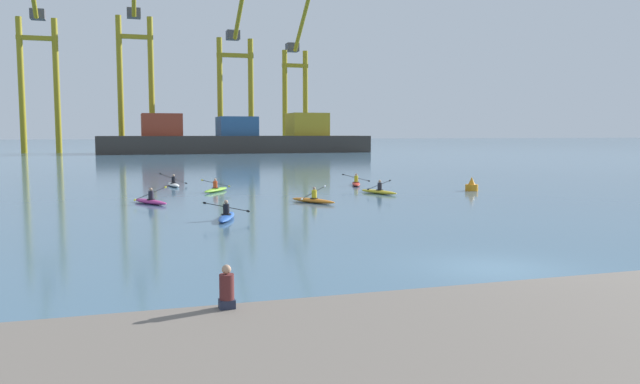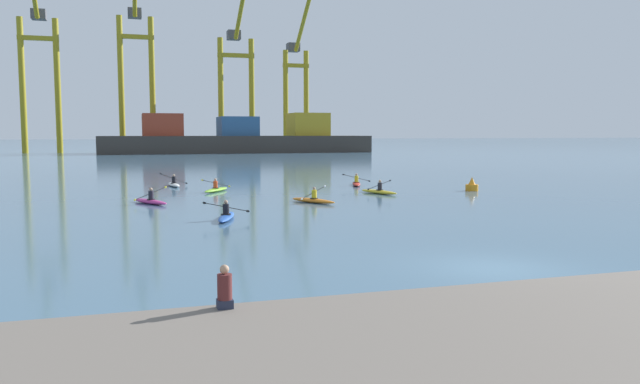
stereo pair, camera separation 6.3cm
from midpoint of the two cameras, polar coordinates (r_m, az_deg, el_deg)
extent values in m
plane|color=#476B84|center=(19.88, 15.77, -6.81)|extent=(800.00, 800.00, 0.00)
cube|color=#38332D|center=(131.32, -7.50, 4.35)|extent=(55.19, 11.82, 3.48)
cube|color=#993823|center=(129.60, -14.19, 5.96)|extent=(7.73, 8.28, 4.43)
cube|color=#2D5684|center=(131.30, -7.52, 5.96)|extent=(7.73, 8.28, 3.93)
cube|color=#B29323|center=(134.71, -1.11, 6.18)|extent=(7.73, 8.28, 4.81)
cylinder|color=olive|center=(139.64, -25.53, 8.76)|extent=(1.20, 1.20, 27.01)
cylinder|color=olive|center=(138.88, -22.83, 8.88)|extent=(1.20, 1.20, 27.01)
cube|color=olive|center=(140.18, -24.34, 12.68)|extent=(7.73, 0.90, 0.90)
cube|color=#47474C|center=(143.39, -24.29, 14.55)|extent=(2.80, 2.80, 2.00)
cylinder|color=olive|center=(139.05, -17.70, 9.34)|extent=(1.20, 1.20, 28.43)
cylinder|color=olive|center=(139.17, -15.06, 9.41)|extent=(1.20, 1.20, 28.43)
cube|color=olive|center=(140.14, -16.49, 13.43)|extent=(7.52, 0.90, 0.90)
cube|color=#47474C|center=(143.45, -16.56, 15.37)|extent=(2.80, 2.80, 2.00)
cylinder|color=olive|center=(139.91, -9.03, 8.74)|extent=(1.20, 1.20, 24.73)
cylinder|color=olive|center=(141.06, -6.24, 8.75)|extent=(1.20, 1.20, 24.73)
cube|color=olive|center=(141.22, -7.68, 12.26)|extent=(8.05, 0.90, 0.90)
cylinder|color=olive|center=(135.36, -7.18, 16.41)|extent=(0.90, 15.43, 11.26)
cube|color=#47474C|center=(144.29, -7.87, 14.00)|extent=(2.80, 2.80, 2.00)
cylinder|color=olive|center=(149.74, -3.14, 8.35)|extent=(1.20, 1.20, 23.53)
cylinder|color=olive|center=(151.05, -1.26, 8.33)|extent=(1.20, 1.20, 23.53)
cube|color=olive|center=(151.02, -2.21, 11.46)|extent=(6.26, 0.90, 0.90)
cylinder|color=olive|center=(145.53, -1.46, 15.47)|extent=(0.90, 14.84, 12.60)
cube|color=#47474C|center=(153.95, -2.46, 13.05)|extent=(2.80, 2.80, 2.00)
cylinder|color=orange|center=(45.97, 13.73, 0.39)|extent=(0.90, 0.90, 0.45)
cone|color=orange|center=(45.93, 13.75, 1.01)|extent=(0.50, 0.49, 0.55)
ellipsoid|color=#C13384|center=(37.81, -15.19, -0.85)|extent=(2.15, 3.27, 0.26)
torus|color=black|center=(37.71, -15.12, -0.65)|extent=(0.66, 0.66, 0.05)
cylinder|color=#23232D|center=(37.69, -15.13, -0.29)|extent=(0.30, 0.30, 0.50)
sphere|color=tan|center=(37.66, -15.14, 0.24)|extent=(0.19, 0.19, 0.19)
cylinder|color=black|center=(37.72, -15.17, -0.13)|extent=(1.79, 1.00, 0.63)
ellipsoid|color=yellow|center=(37.25, -16.49, -0.69)|extent=(0.20, 0.13, 0.16)
ellipsoid|color=yellow|center=(38.21, -13.89, 0.42)|extent=(0.20, 0.13, 0.16)
ellipsoid|color=red|center=(49.24, 3.38, 0.75)|extent=(1.62, 3.42, 0.26)
torus|color=black|center=(49.13, 3.38, 0.91)|extent=(0.62, 0.62, 0.05)
cylinder|color=gold|center=(49.12, 3.38, 1.19)|extent=(0.30, 0.30, 0.50)
sphere|color=tan|center=(49.09, 3.39, 1.59)|extent=(0.19, 0.19, 0.19)
cylinder|color=black|center=(49.16, 3.38, 1.31)|extent=(1.96, 0.67, 0.54)
ellipsoid|color=black|center=(49.10, 2.19, 1.61)|extent=(0.20, 0.10, 0.15)
ellipsoid|color=black|center=(49.23, 4.56, 1.01)|extent=(0.20, 0.10, 0.15)
ellipsoid|color=#2856B2|center=(30.22, -8.49, -2.26)|extent=(1.55, 3.43, 0.26)
torus|color=black|center=(30.10, -8.52, -2.02)|extent=(0.61, 0.61, 0.05)
cylinder|color=black|center=(30.07, -8.52, -1.57)|extent=(0.30, 0.30, 0.50)
sphere|color=tan|center=(30.03, -8.53, -0.90)|extent=(0.19, 0.19, 0.19)
cylinder|color=black|center=(30.11, -8.51, -1.37)|extent=(1.99, 0.62, 0.43)
ellipsoid|color=black|center=(30.24, -10.45, -0.99)|extent=(0.20, 0.09, 0.14)
ellipsoid|color=black|center=(30.01, -6.56, -1.75)|extent=(0.20, 0.09, 0.14)
ellipsoid|color=orange|center=(37.04, -0.60, -0.78)|extent=(2.25, 3.23, 0.26)
torus|color=black|center=(36.96, -0.49, -0.58)|extent=(0.67, 0.67, 0.05)
cylinder|color=gold|center=(36.94, -0.49, -0.21)|extent=(0.30, 0.30, 0.50)
sphere|color=tan|center=(36.90, -0.49, 0.33)|extent=(0.19, 0.19, 0.19)
cylinder|color=black|center=(36.96, -0.55, -0.05)|extent=(1.75, 1.05, 0.65)
ellipsoid|color=silver|center=(36.27, -1.62, -0.65)|extent=(0.20, 0.14, 0.16)
ellipsoid|color=silver|center=(37.67, 0.49, 0.53)|extent=(0.20, 0.14, 0.16)
ellipsoid|color=yellow|center=(42.68, 5.43, 0.02)|extent=(1.77, 3.39, 0.26)
torus|color=black|center=(42.60, 5.53, 0.19)|extent=(0.63, 0.63, 0.05)
cylinder|color=#23232D|center=(42.58, 5.53, 0.52)|extent=(0.30, 0.30, 0.50)
sphere|color=tan|center=(42.55, 5.53, 0.99)|extent=(0.19, 0.19, 0.19)
cylinder|color=black|center=(42.61, 5.48, 0.65)|extent=(1.93, 0.76, 0.53)
ellipsoid|color=black|center=(41.93, 4.47, 0.25)|extent=(0.20, 0.11, 0.15)
ellipsoid|color=black|center=(43.29, 6.47, 1.05)|extent=(0.20, 0.11, 0.15)
ellipsoid|color=#7ABC2D|center=(44.55, -9.43, 0.19)|extent=(2.38, 3.17, 0.26)
torus|color=black|center=(44.45, -9.49, 0.36)|extent=(0.68, 0.68, 0.05)
cylinder|color=#DB471E|center=(44.43, -9.49, 0.67)|extent=(0.30, 0.30, 0.50)
sphere|color=tan|center=(44.40, -9.50, 1.12)|extent=(0.19, 0.19, 0.19)
cylinder|color=black|center=(44.46, -9.46, 0.80)|extent=(1.74, 1.17, 0.42)
ellipsoid|color=yellow|center=(44.90, -10.66, 1.08)|extent=(0.19, 0.14, 0.14)
ellipsoid|color=yellow|center=(44.04, -8.25, 0.53)|extent=(0.19, 0.14, 0.14)
ellipsoid|color=silver|center=(49.63, -13.18, 0.66)|extent=(1.00, 3.45, 0.26)
torus|color=black|center=(49.52, -13.16, 0.81)|extent=(0.55, 0.55, 0.05)
cylinder|color=black|center=(49.50, -13.17, 1.09)|extent=(0.30, 0.30, 0.50)
sphere|color=tan|center=(49.48, -13.17, 1.49)|extent=(0.19, 0.19, 0.19)
cylinder|color=black|center=(49.54, -13.18, 1.20)|extent=(1.95, 0.27, 0.82)
ellipsoid|color=black|center=(49.34, -14.30, 1.62)|extent=(0.21, 0.06, 0.17)
ellipsoid|color=black|center=(49.77, -12.07, 0.79)|extent=(0.21, 0.06, 0.17)
cube|color=#23283D|center=(12.99, -8.54, -10.05)|extent=(0.32, 0.28, 0.18)
cylinder|color=#562323|center=(12.90, -8.56, -8.56)|extent=(0.30, 0.30, 0.52)
sphere|color=tan|center=(12.82, -8.58, -6.99)|extent=(0.19, 0.19, 0.19)
camera|label=1|loc=(0.03, -89.95, 0.00)|focal=35.04mm
camera|label=2|loc=(0.03, 90.05, 0.00)|focal=35.04mm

